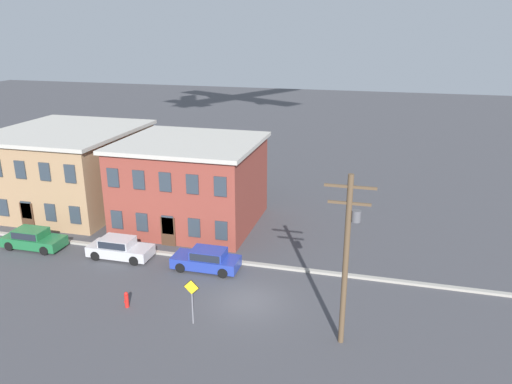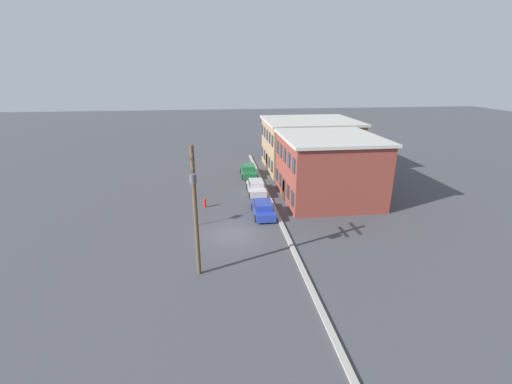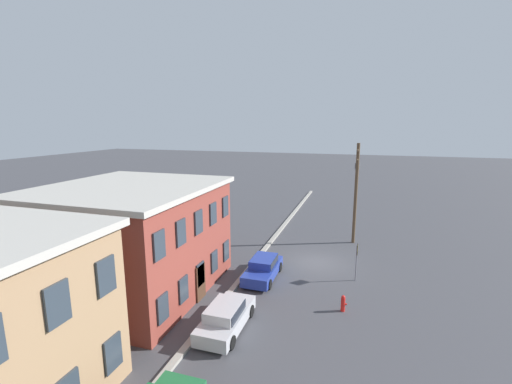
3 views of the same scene
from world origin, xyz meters
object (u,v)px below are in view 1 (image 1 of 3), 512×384
object	(u,v)px
car_green	(33,238)
fire_hydrant	(127,299)
car_silver	(119,247)
utility_pole	(347,252)
car_blue	(207,259)
caution_sign	(192,295)

from	to	relation	value
car_green	fire_hydrant	world-z (taller)	car_green
car_green	car_silver	bearing A→B (deg)	1.54
car_silver	utility_pole	world-z (taller)	utility_pole
car_green	car_silver	size ratio (longest dim) A/B	1.00
car_blue	caution_sign	size ratio (longest dim) A/B	1.66
fire_hydrant	utility_pole	bearing A→B (deg)	-0.85
car_blue	car_green	bearing A→B (deg)	-179.80
car_green	utility_pole	xyz separation A→B (m)	(22.59, -5.68, 4.25)
car_blue	utility_pole	size ratio (longest dim) A/B	0.49
utility_pole	fire_hydrant	xyz separation A→B (m)	(-12.16, 0.18, -4.52)
caution_sign	fire_hydrant	xyz separation A→B (m)	(-4.26, 0.59, -1.28)
car_blue	caution_sign	xyz separation A→B (m)	(1.44, -6.14, 1.01)
caution_sign	fire_hydrant	bearing A→B (deg)	172.11
caution_sign	fire_hydrant	size ratio (longest dim) A/B	2.77
car_green	utility_pole	world-z (taller)	utility_pole
car_green	caution_sign	xyz separation A→B (m)	(14.69, -6.09, 1.01)
car_green	caution_sign	size ratio (longest dim) A/B	1.66
car_silver	utility_pole	distance (m)	17.37
car_silver	fire_hydrant	xyz separation A→B (m)	(3.62, -5.68, -0.27)
car_green	utility_pole	size ratio (longest dim) A/B	0.49
car_silver	utility_pole	bearing A→B (deg)	-20.38
car_green	fire_hydrant	size ratio (longest dim) A/B	4.58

